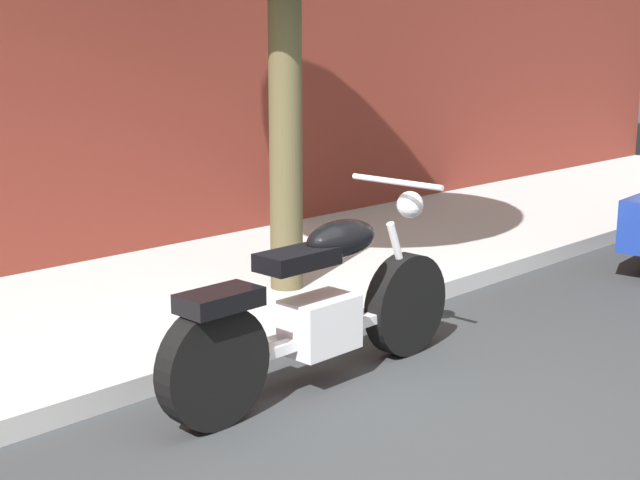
# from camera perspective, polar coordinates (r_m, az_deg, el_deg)

# --- Properties ---
(ground_plane) EXTENTS (60.00, 60.00, 0.00)m
(ground_plane) POSITION_cam_1_polar(r_m,az_deg,el_deg) (4.78, 4.33, -12.10)
(ground_plane) COLOR #303335
(sidewalk) EXTENTS (22.03, 2.65, 0.14)m
(sidewalk) POSITION_cam_1_polar(r_m,az_deg,el_deg) (6.61, -13.08, -4.69)
(sidewalk) COLOR #ACACAC
(sidewalk) RESTS_ON ground
(motorcycle) EXTENTS (2.26, 0.70, 1.16)m
(motorcycle) POSITION_cam_1_polar(r_m,az_deg,el_deg) (5.20, -0.05, -4.53)
(motorcycle) COLOR black
(motorcycle) RESTS_ON ground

